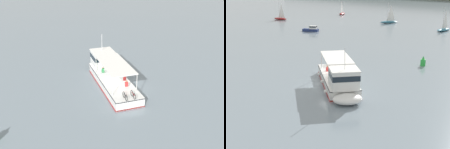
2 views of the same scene
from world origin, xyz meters
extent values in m
plane|color=gray|center=(0.00, 0.00, 0.00)|extent=(400.00, 400.00, 0.00)
cube|color=white|center=(0.94, 0.25, 0.55)|extent=(10.67, 8.85, 1.10)
ellipsoid|color=white|center=(6.00, -3.33, 0.55)|extent=(3.50, 3.67, 1.01)
cube|color=red|center=(0.94, 0.25, 0.10)|extent=(10.69, 8.88, 0.16)
cube|color=#2D2D33|center=(0.94, 0.25, 1.02)|extent=(10.70, 8.89, 0.10)
cube|color=white|center=(4.53, -2.29, 2.05)|extent=(3.69, 3.72, 1.90)
cube|color=#19232D|center=(4.53, -2.29, 2.38)|extent=(3.76, 3.80, 0.56)
cube|color=white|center=(4.53, -2.29, 3.06)|extent=(3.92, 3.94, 0.12)
cube|color=white|center=(0.57, 0.51, 3.15)|extent=(7.17, 6.27, 0.10)
cylinder|color=silver|center=(4.01, -0.26, 2.10)|extent=(0.08, 0.08, 2.00)
cylinder|color=silver|center=(2.44, -2.48, 2.10)|extent=(0.08, 0.08, 2.00)
cylinder|color=silver|center=(-1.30, 3.49, 2.10)|extent=(0.08, 0.08, 2.00)
cylinder|color=silver|center=(-2.87, 1.27, 2.10)|extent=(0.08, 0.08, 2.00)
cylinder|color=silver|center=(4.78, -2.47, 4.22)|extent=(0.06, 0.06, 2.20)
sphere|color=white|center=(2.69, -3.17, 0.50)|extent=(0.36, 0.36, 0.36)
sphere|color=white|center=(0.00, -1.26, 0.50)|extent=(0.36, 0.36, 0.36)
sphere|color=white|center=(-2.54, 0.52, 0.50)|extent=(0.36, 0.36, 0.36)
torus|color=black|center=(-2.52, 3.24, 1.43)|extent=(0.57, 0.43, 0.66)
torus|color=black|center=(-3.09, 3.64, 1.43)|extent=(0.57, 0.43, 0.66)
cylinder|color=#232328|center=(-2.80, 3.44, 1.55)|extent=(0.61, 0.45, 0.06)
torus|color=black|center=(-3.04, 2.50, 1.43)|extent=(0.57, 0.43, 0.66)
torus|color=black|center=(-3.61, 2.91, 1.43)|extent=(0.57, 0.43, 0.66)
cylinder|color=maroon|center=(-3.32, 2.71, 1.55)|extent=(0.61, 0.45, 0.06)
cube|color=red|center=(-1.58, 1.30, 1.56)|extent=(0.36, 0.39, 0.52)
sphere|color=#9E7051|center=(-1.58, 1.30, 1.93)|extent=(0.20, 0.20, 0.20)
cube|color=red|center=(-0.58, 0.16, 1.56)|extent=(0.36, 0.39, 0.52)
sphere|color=#9E7051|center=(-0.58, 0.16, 1.93)|extent=(0.20, 0.20, 0.20)
cube|color=#338C4C|center=(0.82, -0.43, 1.56)|extent=(0.36, 0.39, 0.52)
sphere|color=beige|center=(0.82, -0.43, 1.93)|extent=(0.20, 0.20, 0.20)
cube|color=#338C4C|center=(2.83, -0.13, 1.56)|extent=(0.36, 0.39, 0.52)
sphere|color=#9E7051|center=(2.83, -0.13, 1.93)|extent=(0.20, 0.20, 0.20)
cube|color=navy|center=(-31.30, 23.44, 0.28)|extent=(3.76, 2.95, 0.56)
cube|color=white|center=(-30.76, 23.76, 0.91)|extent=(1.92, 1.72, 0.70)
cube|color=#19232D|center=(-30.76, 23.76, 1.09)|extent=(1.94, 1.74, 0.28)
ellipsoid|color=teal|center=(-10.05, 45.28, 0.30)|extent=(1.67, 4.87, 0.60)
cylinder|color=silver|center=(-10.07, 44.98, 3.00)|extent=(0.08, 0.08, 4.80)
pyramid|color=white|center=(-10.05, 45.83, 2.69)|extent=(0.16, 1.70, 4.08)
ellipsoid|color=maroon|center=(-51.11, 53.74, 0.30)|extent=(3.62, 4.85, 0.60)
cylinder|color=silver|center=(-51.26, 54.00, 3.00)|extent=(0.08, 0.08, 4.80)
pyramid|color=white|center=(-50.81, 53.28, 2.69)|extent=(0.91, 1.50, 4.08)
ellipsoid|color=teal|center=(-27.29, 47.55, 0.30)|extent=(3.73, 4.81, 0.60)
cylinder|color=silver|center=(-27.45, 47.29, 3.00)|extent=(0.08, 0.08, 4.80)
pyramid|color=white|center=(-27.02, 48.03, 2.69)|extent=(0.95, 1.47, 4.08)
ellipsoid|color=maroon|center=(-53.98, 31.03, 0.30)|extent=(4.98, 2.34, 0.60)
cylinder|color=silver|center=(-54.28, 30.97, 3.00)|extent=(0.08, 0.08, 4.80)
pyramid|color=white|center=(-53.45, 31.17, 2.69)|extent=(1.68, 0.40, 4.08)
cylinder|color=green|center=(3.28, 14.77, 0.45)|extent=(0.70, 0.70, 0.90)
cone|color=green|center=(3.28, 14.77, 1.15)|extent=(0.42, 0.42, 0.50)
camera|label=1|loc=(-15.63, 23.32, 14.83)|focal=42.40mm
camera|label=2|loc=(26.73, -25.11, 11.88)|focal=53.03mm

